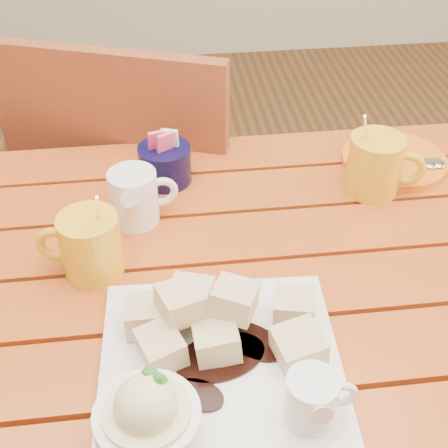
{
  "coord_description": "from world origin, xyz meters",
  "views": [
    {
      "loc": [
        -0.04,
        -0.59,
        1.34
      ],
      "look_at": [
        0.04,
        0.06,
        0.82
      ],
      "focal_mm": 50.0,
      "sensor_mm": 36.0,
      "label": 1
    }
  ],
  "objects": [
    {
      "name": "table",
      "position": [
        0.0,
        0.0,
        0.64
      ],
      "size": [
        1.2,
        0.79,
        0.75
      ],
      "color": "#A93E15",
      "rests_on": "ground"
    },
    {
      "name": "dessert_plate",
      "position": [
        -0.01,
        -0.15,
        0.78
      ],
      "size": [
        0.29,
        0.29,
        0.11
      ],
      "rotation": [
        0.0,
        0.0,
        -0.05
      ],
      "color": "white",
      "rests_on": "table"
    },
    {
      "name": "coffee_mug_left",
      "position": [
        -0.14,
        0.06,
        0.8
      ],
      "size": [
        0.12,
        0.08,
        0.14
      ],
      "rotation": [
        0.0,
        0.0,
        -0.16
      ],
      "color": "gold",
      "rests_on": "table"
    },
    {
      "name": "coffee_mug_right",
      "position": [
        0.3,
        0.2,
        0.8
      ],
      "size": [
        0.12,
        0.09,
        0.14
      ],
      "rotation": [
        0.0,
        0.0,
        -0.34
      ],
      "color": "gold",
      "rests_on": "table"
    },
    {
      "name": "cream_pitcher",
      "position": [
        -0.08,
        0.17,
        0.8
      ],
      "size": [
        0.1,
        0.09,
        0.09
      ],
      "rotation": [
        0.0,
        0.0,
        0.14
      ],
      "color": "white",
      "rests_on": "table"
    },
    {
      "name": "sugar_caddy",
      "position": [
        -0.03,
        0.27,
        0.78
      ],
      "size": [
        0.09,
        0.09,
        0.09
      ],
      "color": "black",
      "rests_on": "table"
    },
    {
      "name": "orange_saucer",
      "position": [
        0.36,
        0.27,
        0.76
      ],
      "size": [
        0.18,
        0.18,
        0.02
      ],
      "rotation": [
        0.0,
        0.0,
        -0.22
      ],
      "color": "orange",
      "rests_on": "table"
    },
    {
      "name": "chair_far",
      "position": [
        -0.08,
        0.53,
        0.51
      ],
      "size": [
        0.56,
        0.56,
        0.92
      ],
      "rotation": [
        0.0,
        0.0,
        2.79
      ],
      "color": "brown",
      "rests_on": "ground"
    }
  ]
}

